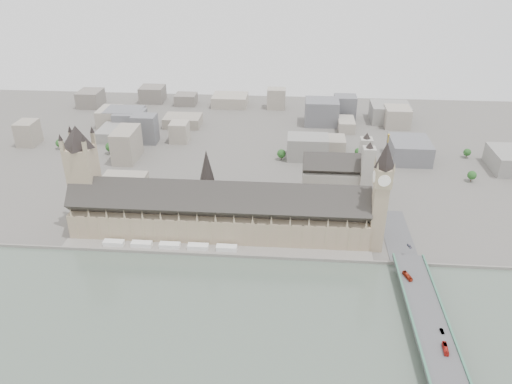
# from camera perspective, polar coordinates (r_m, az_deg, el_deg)

# --- Properties ---
(ground) EXTENTS (900.00, 900.00, 0.00)m
(ground) POSITION_cam_1_polar(r_m,az_deg,el_deg) (443.80, -4.54, -6.24)
(ground) COLOR #595651
(ground) RESTS_ON ground
(embankment_wall) EXTENTS (600.00, 1.50, 3.00)m
(embankment_wall) POSITION_cam_1_polar(r_m,az_deg,el_deg) (430.79, -4.84, -7.19)
(embankment_wall) COLOR gray
(embankment_wall) RESTS_ON ground
(river_terrace) EXTENTS (270.00, 15.00, 2.00)m
(river_terrace) POSITION_cam_1_polar(r_m,az_deg,el_deg) (437.13, -4.69, -6.68)
(river_terrace) COLOR gray
(river_terrace) RESTS_ON ground
(terrace_tents) EXTENTS (118.00, 7.00, 4.00)m
(terrace_tents) POSITION_cam_1_polar(r_m,az_deg,el_deg) (443.44, -9.83, -6.02)
(terrace_tents) COLOR white
(terrace_tents) RESTS_ON river_terrace
(palace_of_westminster) EXTENTS (265.00, 40.73, 55.44)m
(palace_of_westminster) POSITION_cam_1_polar(r_m,az_deg,el_deg) (448.15, -4.27, -2.43)
(palace_of_westminster) COLOR tan
(palace_of_westminster) RESTS_ON ground
(elizabeth_tower) EXTENTS (17.00, 17.00, 107.50)m
(elizabeth_tower) POSITION_cam_1_polar(r_m,az_deg,el_deg) (422.91, 14.14, 0.24)
(elizabeth_tower) COLOR tan
(elizabeth_tower) RESTS_ON ground
(victoria_tower) EXTENTS (30.00, 30.00, 100.00)m
(victoria_tower) POSITION_cam_1_polar(r_m,az_deg,el_deg) (471.60, -19.14, 2.08)
(victoria_tower) COLOR tan
(victoria_tower) RESTS_ON ground
(central_tower) EXTENTS (13.00, 13.00, 48.00)m
(central_tower) POSITION_cam_1_polar(r_m,az_deg,el_deg) (438.62, -5.61, 2.02)
(central_tower) COLOR gray
(central_tower) RESTS_ON ground
(westminster_bridge) EXTENTS (25.00, 325.00, 10.25)m
(westminster_bridge) POSITION_cam_1_polar(r_m,az_deg,el_deg) (380.04, 18.93, -13.78)
(westminster_bridge) COLOR #474749
(westminster_bridge) RESTS_ON ground
(bridge_parapets) EXTENTS (25.00, 235.00, 1.15)m
(bridge_parapets) POSITION_cam_1_polar(r_m,az_deg,el_deg) (345.29, 20.73, -17.92)
(bridge_parapets) COLOR #3F735C
(bridge_parapets) RESTS_ON westminster_bridge
(westminster_abbey) EXTENTS (68.00, 36.00, 64.00)m
(westminster_abbey) POSITION_cam_1_polar(r_m,az_deg,el_deg) (511.06, 9.36, 1.59)
(westminster_abbey) COLOR gray
(westminster_abbey) RESTS_ON ground
(city_skyline_inland) EXTENTS (720.00, 360.00, 38.00)m
(city_skyline_inland) POSITION_cam_1_polar(r_m,az_deg,el_deg) (652.17, -1.40, 7.31)
(city_skyline_inland) COLOR gray
(city_skyline_inland) RESTS_ON ground
(park_trees) EXTENTS (110.00, 30.00, 15.00)m
(park_trees) POSITION_cam_1_polar(r_m,az_deg,el_deg) (491.64, -4.69, -1.54)
(park_trees) COLOR #184519
(park_trees) RESTS_ON ground
(red_bus_north) EXTENTS (6.30, 11.62, 3.17)m
(red_bus_north) POSITION_cam_1_polar(r_m,az_deg,el_deg) (406.03, 16.92, -9.17)
(red_bus_north) COLOR #9D2612
(red_bus_north) RESTS_ON westminster_bridge
(red_bus_south) EXTENTS (3.47, 11.33, 3.11)m
(red_bus_south) POSITION_cam_1_polar(r_m,az_deg,el_deg) (353.87, 20.83, -16.39)
(red_bus_south) COLOR red
(red_bus_south) RESTS_ON westminster_bridge
(car_silver) EXTENTS (2.27, 5.08, 1.62)m
(car_silver) POSITION_cam_1_polar(r_m,az_deg,el_deg) (366.60, 20.49, -14.66)
(car_silver) COLOR gray
(car_silver) RESTS_ON westminster_bridge
(car_approach) EXTENTS (3.98, 6.03, 1.62)m
(car_approach) POSITION_cam_1_polar(r_m,az_deg,el_deg) (442.78, 17.13, -5.93)
(car_approach) COLOR gray
(car_approach) RESTS_ON westminster_bridge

